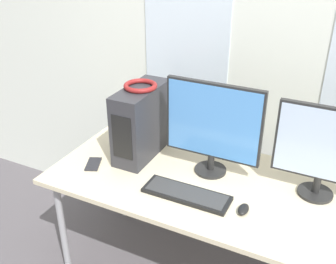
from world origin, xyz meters
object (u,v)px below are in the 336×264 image
at_px(headphones, 140,86).
at_px(pc_tower, 142,122).
at_px(monitor_right_near, 324,149).
at_px(keyboard, 187,194).
at_px(mouse, 243,209).
at_px(monitor_main, 213,125).
at_px(cell_phone, 93,164).

bearing_deg(headphones, pc_tower, -90.00).
relative_size(pc_tower, monitor_right_near, 0.88).
bearing_deg(keyboard, headphones, 146.42).
relative_size(headphones, keyboard, 0.42).
xyz_separation_m(headphones, monitor_right_near, (1.00, 0.03, -0.17)).
bearing_deg(mouse, keyboard, -179.06).
bearing_deg(headphones, monitor_main, -0.61).
bearing_deg(monitor_main, mouse, -44.39).
bearing_deg(headphones, mouse, -20.74).
distance_m(pc_tower, monitor_right_near, 1.00).
xyz_separation_m(pc_tower, cell_phone, (-0.19, -0.24, -0.21)).
xyz_separation_m(keyboard, mouse, (0.30, 0.00, 0.00)).
relative_size(headphones, monitor_right_near, 0.39).
height_order(headphones, mouse, headphones).
xyz_separation_m(pc_tower, keyboard, (0.41, -0.27, -0.20)).
bearing_deg(cell_phone, headphones, 28.14).
height_order(pc_tower, mouse, pc_tower).
distance_m(pc_tower, monitor_main, 0.45).
bearing_deg(monitor_main, monitor_right_near, 3.60).
bearing_deg(cell_phone, pc_tower, 28.04).
bearing_deg(mouse, monitor_right_near, 45.87).
height_order(pc_tower, monitor_right_near, monitor_right_near).
relative_size(headphones, cell_phone, 1.22).
distance_m(pc_tower, keyboard, 0.53).
height_order(headphones, keyboard, headphones).
bearing_deg(keyboard, monitor_right_near, 27.36).
relative_size(monitor_right_near, mouse, 5.39).
xyz_separation_m(monitor_main, cell_phone, (-0.63, -0.24, -0.28)).
distance_m(headphones, mouse, 0.86).
bearing_deg(keyboard, cell_phone, 176.96).
relative_size(pc_tower, monitor_main, 0.81).
height_order(headphones, monitor_right_near, monitor_right_near).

